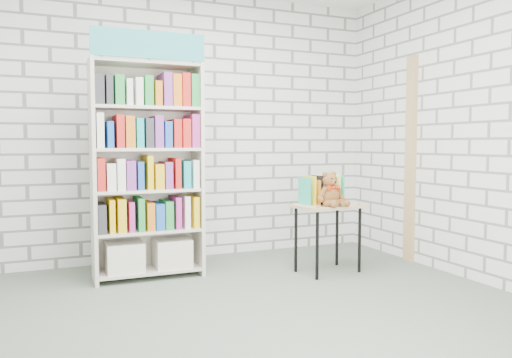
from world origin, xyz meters
name	(u,v)px	position (x,y,z in m)	size (l,w,h in m)	color
ground	(242,319)	(0.00, 0.00, 0.00)	(4.50, 4.50, 0.00)	#515D4F
room_shell	(241,58)	(0.00, 0.00, 1.78)	(4.52, 4.02, 2.81)	silver
bookshelf	(147,168)	(-0.39, 1.36, 0.99)	(0.97, 0.38, 2.17)	beige
display_table	(328,214)	(1.21, 0.87, 0.55)	(0.65, 0.50, 0.64)	tan
table_books	(322,190)	(1.19, 0.97, 0.77)	(0.44, 0.24, 0.25)	#29B296
teddy_bear	(331,192)	(1.18, 0.77, 0.77)	(0.29, 0.28, 0.32)	brown
door_trim	(410,160)	(2.23, 0.95, 1.05)	(0.05, 0.12, 2.10)	tan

